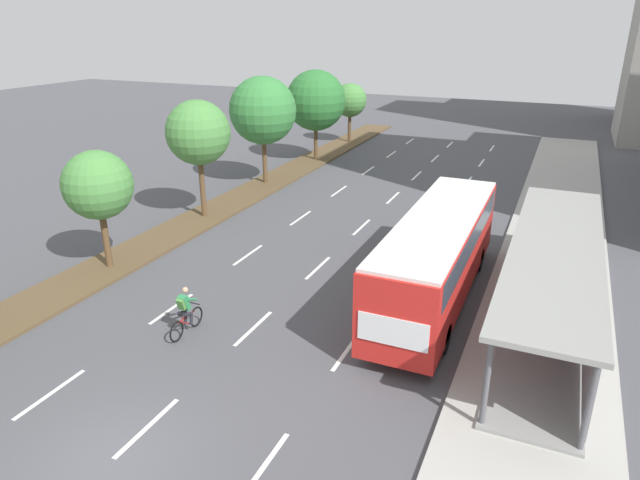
% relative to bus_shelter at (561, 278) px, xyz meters
% --- Properties ---
extents(ground_plane, '(140.00, 140.00, 0.00)m').
position_rel_bus_shelter_xyz_m(ground_plane, '(-9.53, -11.25, -1.86)').
color(ground_plane, '#4C4C51').
extents(median_strip, '(2.60, 52.00, 0.12)m').
position_rel_bus_shelter_xyz_m(median_strip, '(-17.83, 8.75, -1.80)').
color(median_strip, brown).
rests_on(median_strip, ground).
extents(sidewalk_right, '(4.50, 52.00, 0.15)m').
position_rel_bus_shelter_xyz_m(sidewalk_right, '(-0.28, 8.75, -1.79)').
color(sidewalk_right, '#ADAAA3').
rests_on(sidewalk_right, ground).
extents(lane_divider_left, '(0.14, 46.87, 0.01)m').
position_rel_bus_shelter_xyz_m(lane_divider_left, '(-13.03, 6.68, -1.86)').
color(lane_divider_left, white).
rests_on(lane_divider_left, ground).
extents(lane_divider_center, '(0.14, 46.87, 0.01)m').
position_rel_bus_shelter_xyz_m(lane_divider_center, '(-9.53, 6.68, -1.86)').
color(lane_divider_center, white).
rests_on(lane_divider_center, ground).
extents(lane_divider_right, '(0.14, 46.87, 0.01)m').
position_rel_bus_shelter_xyz_m(lane_divider_right, '(-6.03, 6.68, -1.86)').
color(lane_divider_right, white).
rests_on(lane_divider_right, ground).
extents(bus_shelter, '(2.90, 13.88, 2.86)m').
position_rel_bus_shelter_xyz_m(bus_shelter, '(0.00, 0.00, 0.00)').
color(bus_shelter, gray).
rests_on(bus_shelter, sidewalk_right).
extents(bus, '(2.54, 11.29, 3.37)m').
position_rel_bus_shelter_xyz_m(bus, '(-4.28, 0.26, 0.20)').
color(bus, red).
rests_on(bus, ground).
extents(cyclist, '(0.46, 1.82, 1.71)m').
position_rel_bus_shelter_xyz_m(cyclist, '(-11.43, -5.61, -1.07)').
color(cyclist, black).
rests_on(cyclist, ground).
extents(median_tree_second, '(2.85, 2.85, 5.02)m').
position_rel_bus_shelter_xyz_m(median_tree_second, '(-17.76, -2.51, 1.83)').
color(median_tree_second, brown).
rests_on(median_tree_second, median_strip).
extents(median_tree_third, '(3.32, 3.32, 6.15)m').
position_rel_bus_shelter_xyz_m(median_tree_third, '(-17.82, 4.66, 2.72)').
color(median_tree_third, brown).
rests_on(median_tree_third, median_strip).
extents(median_tree_fourth, '(4.19, 4.19, 6.69)m').
position_rel_bus_shelter_xyz_m(median_tree_fourth, '(-18.04, 11.83, 2.84)').
color(median_tree_fourth, brown).
rests_on(median_tree_fourth, median_strip).
extents(median_tree_fifth, '(4.37, 4.37, 6.53)m').
position_rel_bus_shelter_xyz_m(median_tree_fifth, '(-17.66, 18.99, 2.60)').
color(median_tree_fifth, brown).
rests_on(median_tree_fifth, median_strip).
extents(median_tree_farthest, '(2.80, 2.80, 4.89)m').
position_rel_bus_shelter_xyz_m(median_tree_farthest, '(-17.71, 26.16, 1.73)').
color(median_tree_farthest, brown).
rests_on(median_tree_farthest, median_strip).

